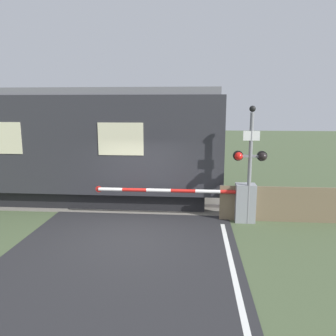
# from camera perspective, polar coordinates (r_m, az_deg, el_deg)

# --- Properties ---
(ground_plane) EXTENTS (80.00, 80.00, 0.00)m
(ground_plane) POSITION_cam_1_polar(r_m,az_deg,el_deg) (9.30, -6.34, -11.51)
(ground_plane) COLOR #475638
(track_bed) EXTENTS (36.00, 3.20, 0.13)m
(track_bed) POSITION_cam_1_polar(r_m,az_deg,el_deg) (12.41, -3.38, -5.59)
(track_bed) COLOR slate
(track_bed) RESTS_ON ground_plane
(train) EXTENTS (14.69, 3.06, 4.10)m
(train) POSITION_cam_1_polar(r_m,az_deg,el_deg) (13.49, -23.71, 3.82)
(train) COLOR black
(train) RESTS_ON ground_plane
(crossing_barrier) EXTENTS (4.97, 0.44, 1.18)m
(crossing_barrier) POSITION_cam_1_polar(r_m,az_deg,el_deg) (10.30, 11.35, -5.62)
(crossing_barrier) COLOR gray
(crossing_barrier) RESTS_ON ground_plane
(signal_post) EXTENTS (0.99, 0.26, 3.52)m
(signal_post) POSITION_cam_1_polar(r_m,az_deg,el_deg) (9.89, 14.13, 1.62)
(signal_post) COLOR gray
(signal_post) RESTS_ON ground_plane
(roadside_fence) EXTENTS (4.32, 0.06, 1.10)m
(roadside_fence) POSITION_cam_1_polar(r_m,az_deg,el_deg) (10.74, 20.62, -5.97)
(roadside_fence) COLOR #726047
(roadside_fence) RESTS_ON ground_plane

